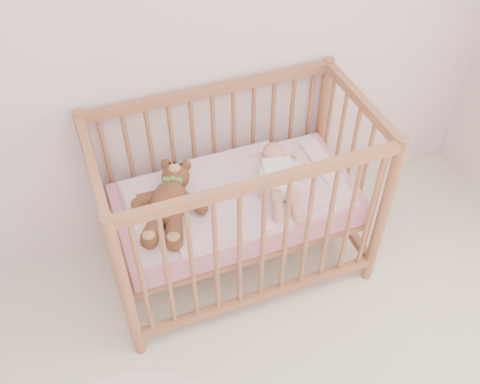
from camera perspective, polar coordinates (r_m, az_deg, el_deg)
name	(u,v)px	position (r m, az deg, el deg)	size (l,w,h in m)	color
wall_back	(132,24)	(2.48, -11.44, 17.12)	(4.00, 0.02, 2.70)	silver
crib	(237,202)	(2.75, -0.37, -1.07)	(1.36, 0.76, 1.00)	#9E6643
mattress	(237,204)	(2.76, -0.37, -1.29)	(1.22, 0.62, 0.13)	#D38492
blanket	(237,194)	(2.70, -0.37, -0.19)	(1.10, 0.58, 0.06)	#F3A7C4
baby	(279,175)	(2.70, 4.19, 1.82)	(0.27, 0.56, 0.13)	white
teddy_bear	(169,202)	(2.57, -7.56, -1.11)	(0.39, 0.55, 0.15)	brown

